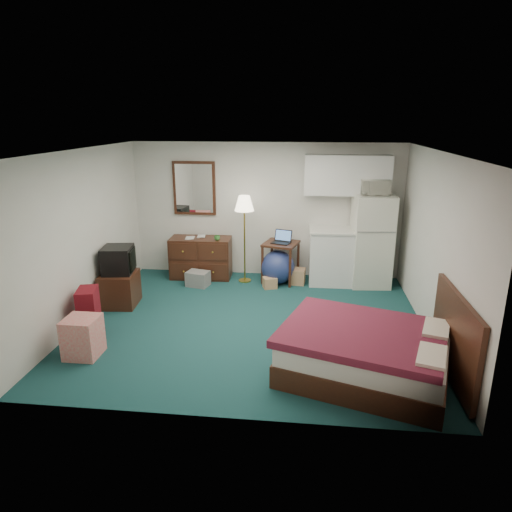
# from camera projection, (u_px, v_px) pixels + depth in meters

# --- Properties ---
(floor) EXTENTS (5.00, 4.50, 0.01)m
(floor) POSITION_uv_depth(u_px,v_px,m) (252.00, 323.00, 6.77)
(floor) COLOR #123E44
(floor) RESTS_ON ground
(ceiling) EXTENTS (5.00, 4.50, 0.01)m
(ceiling) POSITION_uv_depth(u_px,v_px,m) (251.00, 151.00, 6.04)
(ceiling) COLOR silver
(ceiling) RESTS_ON walls
(walls) EXTENTS (5.01, 4.51, 2.50)m
(walls) POSITION_uv_depth(u_px,v_px,m) (252.00, 242.00, 6.41)
(walls) COLOR silver
(walls) RESTS_ON floor
(mirror) EXTENTS (0.80, 0.06, 1.00)m
(mirror) POSITION_uv_depth(u_px,v_px,m) (194.00, 188.00, 8.54)
(mirror) COLOR white
(mirror) RESTS_ON walls
(upper_cabinets) EXTENTS (1.50, 0.35, 0.70)m
(upper_cabinets) POSITION_uv_depth(u_px,v_px,m) (347.00, 175.00, 8.02)
(upper_cabinets) COLOR white
(upper_cabinets) RESTS_ON walls
(headboard) EXTENTS (0.06, 1.56, 1.00)m
(headboard) POSITION_uv_depth(u_px,v_px,m) (455.00, 338.00, 5.13)
(headboard) COLOR black
(headboard) RESTS_ON walls
(dresser) EXTENTS (1.14, 0.55, 0.77)m
(dresser) POSITION_uv_depth(u_px,v_px,m) (201.00, 258.00, 8.61)
(dresser) COLOR black
(dresser) RESTS_ON floor
(floor_lamp) EXTENTS (0.44, 0.44, 1.60)m
(floor_lamp) POSITION_uv_depth(u_px,v_px,m) (245.00, 239.00, 8.27)
(floor_lamp) COLOR gold
(floor_lamp) RESTS_ON floor
(desk) EXTENTS (0.71, 0.71, 0.74)m
(desk) POSITION_uv_depth(u_px,v_px,m) (281.00, 262.00, 8.40)
(desk) COLOR black
(desk) RESTS_ON floor
(exercise_ball) EXTENTS (0.71, 0.71, 0.61)m
(exercise_ball) POSITION_uv_depth(u_px,v_px,m) (278.00, 267.00, 8.31)
(exercise_ball) COLOR navy
(exercise_ball) RESTS_ON floor
(kitchen_counter) EXTENTS (0.90, 0.69, 0.98)m
(kitchen_counter) POSITION_uv_depth(u_px,v_px,m) (334.00, 257.00, 8.31)
(kitchen_counter) COLOR white
(kitchen_counter) RESTS_ON floor
(fridge) EXTENTS (0.73, 0.73, 1.64)m
(fridge) POSITION_uv_depth(u_px,v_px,m) (371.00, 241.00, 8.12)
(fridge) COLOR silver
(fridge) RESTS_ON floor
(bed) EXTENTS (2.17, 1.91, 0.58)m
(bed) POSITION_uv_depth(u_px,v_px,m) (365.00, 353.00, 5.31)
(bed) COLOR #450A1F
(bed) RESTS_ON floor
(tv_stand) EXTENTS (0.59, 0.63, 0.54)m
(tv_stand) POSITION_uv_depth(u_px,v_px,m) (120.00, 289.00, 7.36)
(tv_stand) COLOR black
(tv_stand) RESTS_ON floor
(suitcase) EXTENTS (0.34, 0.45, 0.65)m
(suitcase) POSITION_uv_depth(u_px,v_px,m) (89.00, 311.00, 6.38)
(suitcase) COLOR #59070E
(suitcase) RESTS_ON floor
(retail_box) EXTENTS (0.42, 0.42, 0.52)m
(retail_box) POSITION_uv_depth(u_px,v_px,m) (83.00, 337.00, 5.78)
(retail_box) COLOR beige
(retail_box) RESTS_ON floor
(file_bin) EXTENTS (0.44, 0.37, 0.27)m
(file_bin) POSITION_uv_depth(u_px,v_px,m) (198.00, 279.00, 8.23)
(file_bin) COLOR gray
(file_bin) RESTS_ON floor
(cardboard_box_a) EXTENTS (0.28, 0.26, 0.20)m
(cardboard_box_a) POSITION_uv_depth(u_px,v_px,m) (270.00, 283.00, 8.13)
(cardboard_box_a) COLOR tan
(cardboard_box_a) RESTS_ON floor
(cardboard_box_b) EXTENTS (0.26, 0.30, 0.28)m
(cardboard_box_b) POSITION_uv_depth(u_px,v_px,m) (298.00, 276.00, 8.34)
(cardboard_box_b) COLOR tan
(cardboard_box_b) RESTS_ON floor
(laptop) EXTENTS (0.39, 0.36, 0.22)m
(laptop) POSITION_uv_depth(u_px,v_px,m) (281.00, 237.00, 8.22)
(laptop) COLOR black
(laptop) RESTS_ON desk
(crt_tv) EXTENTS (0.53, 0.56, 0.43)m
(crt_tv) POSITION_uv_depth(u_px,v_px,m) (118.00, 260.00, 7.26)
(crt_tv) COLOR black
(crt_tv) RESTS_ON tv_stand
(microwave) EXTENTS (0.50, 0.30, 0.33)m
(microwave) POSITION_uv_depth(u_px,v_px,m) (375.00, 185.00, 7.85)
(microwave) COLOR silver
(microwave) RESTS_ON fridge
(book_a) EXTENTS (0.16, 0.04, 0.22)m
(book_a) POSITION_uv_depth(u_px,v_px,m) (185.00, 233.00, 8.44)
(book_a) COLOR tan
(book_a) RESTS_ON dresser
(book_b) EXTENTS (0.15, 0.04, 0.20)m
(book_b) POSITION_uv_depth(u_px,v_px,m) (197.00, 232.00, 8.55)
(book_b) COLOR tan
(book_b) RESTS_ON dresser
(mug) EXTENTS (0.13, 0.11, 0.11)m
(mug) POSITION_uv_depth(u_px,v_px,m) (217.00, 237.00, 8.33)
(mug) COLOR #357830
(mug) RESTS_ON dresser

